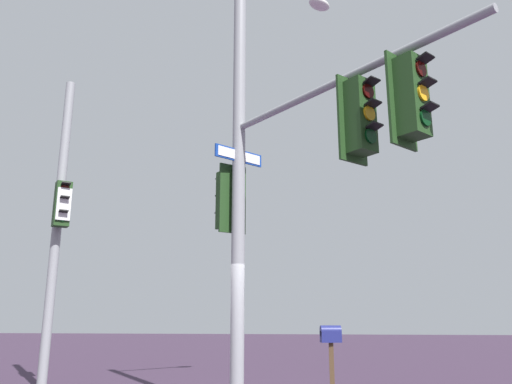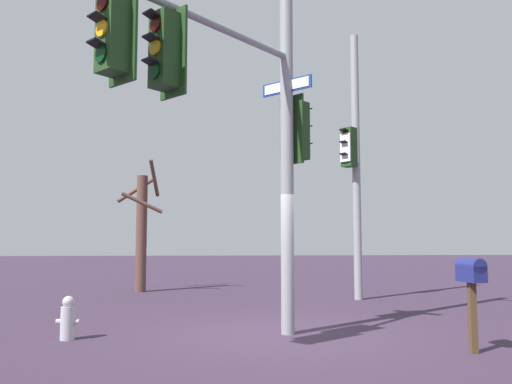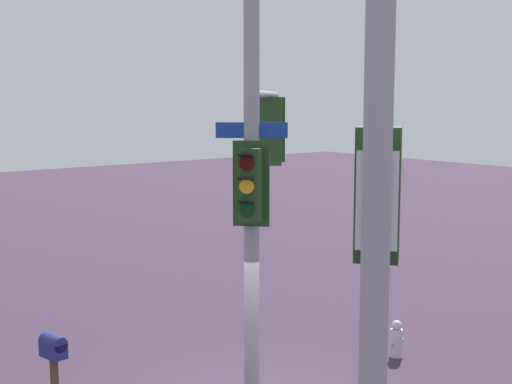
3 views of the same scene
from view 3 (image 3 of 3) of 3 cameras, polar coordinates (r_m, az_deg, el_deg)
The scene contains 4 objects.
main_signal_pole_assembly at distance 11.91m, azimuth -0.37°, elevation 6.21°, with size 5.51×4.11×9.43m.
secondary_pole_assembly at distance 5.76m, azimuth 9.53°, elevation -3.31°, with size 0.68×0.61×7.57m.
fire_hydrant at distance 14.51m, azimuth 11.09°, elevation -11.43°, with size 0.38×0.24×0.73m.
mailbox at distance 11.74m, azimuth -15.80°, elevation -12.25°, with size 0.32×0.48×1.41m.
Camera 3 is at (6.75, 8.61, 5.02)m, focal length 50.33 mm.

